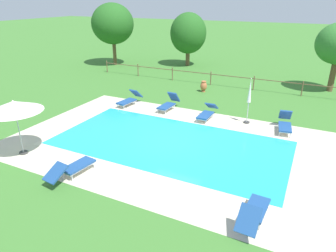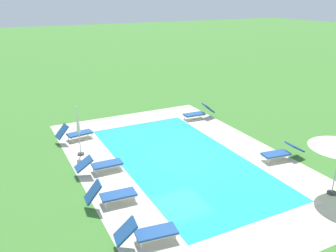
{
  "view_description": "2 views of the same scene",
  "coord_description": "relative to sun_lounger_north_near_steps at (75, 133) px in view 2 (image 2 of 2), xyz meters",
  "views": [
    {
      "loc": [
        5.55,
        -11.44,
        6.24
      ],
      "look_at": [
        -0.33,
        0.5,
        0.6
      ],
      "focal_mm": 32.39,
      "sensor_mm": 36.0,
      "label": 1
    },
    {
      "loc": [
        -12.87,
        7.22,
        7.21
      ],
      "look_at": [
        1.75,
        -0.2,
        1.06
      ],
      "focal_mm": 37.5,
      "sensor_mm": 36.0,
      "label": 2
    }
  ],
  "objects": [
    {
      "name": "sun_lounger_north_far",
      "position": [
        -4.08,
        -0.17,
        -0.02
      ],
      "size": [
        0.63,
        2.03,
        0.8
      ],
      "color": "navy",
      "rests_on": "ground"
    },
    {
      "name": "sun_lounger_north_end",
      "position": [
        -6.67,
        0.2,
        0.0
      ],
      "size": [
        0.72,
        1.9,
        0.99
      ],
      "color": "navy",
      "rests_on": "ground"
    },
    {
      "name": "sun_lounger_north_near_steps",
      "position": [
        0.0,
        0.0,
        0.0
      ],
      "size": [
        0.87,
        1.96,
        0.96
      ],
      "color": "navy",
      "rests_on": "ground"
    },
    {
      "name": "patio_umbrella_closed_row_west",
      "position": [
        -1.95,
        0.18,
        1.13
      ],
      "size": [
        0.32,
        0.32,
        2.47
      ],
      "color": "#383838",
      "rests_on": "ground"
    },
    {
      "name": "sun_lounger_north_mid",
      "position": [
        -6.66,
        -8.04,
        -0.03
      ],
      "size": [
        0.84,
        2.12,
        0.74
      ],
      "color": "navy",
      "rests_on": "ground"
    },
    {
      "name": "pool_coping_rim",
      "position": [
        -4.62,
        -3.85,
        -0.38
      ],
      "size": [
        11.18,
        5.89,
        0.01
      ],
      "color": "beige",
      "rests_on": "ground"
    },
    {
      "name": "ground_plane",
      "position": [
        -4.62,
        -3.85,
        -0.39
      ],
      "size": [
        160.0,
        160.0,
        0.0
      ],
      "primitive_type": "plane",
      "color": "#3D752D"
    },
    {
      "name": "sun_lounger_south_mid",
      "position": [
        0.01,
        -7.62,
        -0.01
      ],
      "size": [
        0.71,
        2.0,
        0.88
      ],
      "color": "navy",
      "rests_on": "ground"
    },
    {
      "name": "swimming_pool_water",
      "position": [
        -4.62,
        -3.85,
        -0.38
      ],
      "size": [
        10.7,
        5.41,
        0.01
      ],
      "primitive_type": "cube",
      "color": "#23A8C1",
      "rests_on": "ground"
    },
    {
      "name": "sun_lounger_south_near_corner",
      "position": [
        -9.25,
        -0.11,
        -0.01
      ],
      "size": [
        0.84,
        2.01,
        0.9
      ],
      "color": "navy",
      "rests_on": "ground"
    },
    {
      "name": "pool_deck_paving",
      "position": [
        -4.62,
        -3.85,
        -0.39
      ],
      "size": [
        14.69,
        9.4,
        0.01
      ],
      "primitive_type": "cube",
      "color": "beige",
      "rests_on": "ground"
    }
  ]
}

